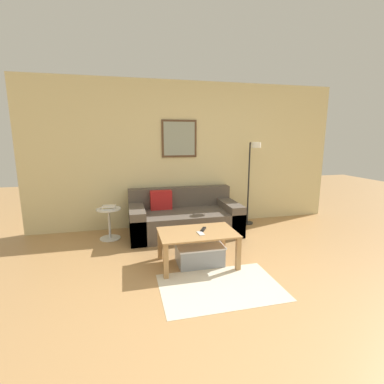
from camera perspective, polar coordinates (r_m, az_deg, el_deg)
The scene contains 11 objects.
ground_plane at distance 2.79m, azimuth 14.58°, elevation -24.12°, with size 16.00×16.00×0.00m, color tan.
wall_back at distance 5.05m, azimuth -0.64°, elevation 7.61°, with size 5.60×0.09×2.55m.
area_rug at distance 3.20m, azimuth 5.85°, elevation -18.78°, with size 1.30×0.87×0.01m, color beige.
couch at distance 4.71m, azimuth -1.74°, elevation -5.33°, with size 1.80×0.94×0.72m.
coffee_table at distance 3.54m, azimuth 1.11°, elevation -9.31°, with size 0.96×0.61×0.43m.
storage_bin at distance 3.65m, azimuth 1.53°, elevation -12.54°, with size 0.59×0.42×0.26m.
floor_lamp at distance 5.05m, azimuth 12.21°, elevation 4.04°, with size 0.22×0.42×1.51m.
side_table at distance 4.61m, azimuth -16.62°, elevation -5.64°, with size 0.38×0.38×0.50m.
book_stack at distance 4.53m, azimuth -16.74°, elevation -3.01°, with size 0.22×0.19×0.05m.
remote_control at distance 3.58m, azimuth 2.32°, elevation -7.65°, with size 0.04×0.15×0.02m, color black.
cell_phone at distance 3.45m, azimuth 1.79°, elevation -8.46°, with size 0.07×0.14×0.01m, color silver.
Camera 1 is at (-1.15, -1.98, 1.60)m, focal length 26.00 mm.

